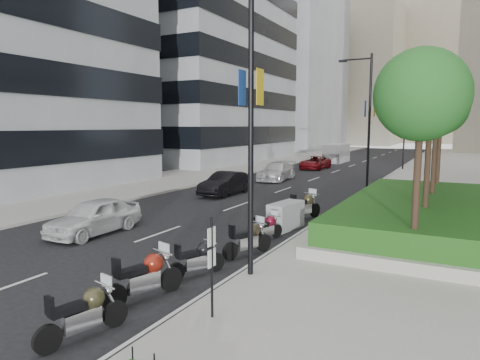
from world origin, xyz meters
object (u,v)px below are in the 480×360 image
Objects in this scene: car_a at (94,216)px; motorcycle_3 at (249,239)px; lamp_post_0 at (246,107)px; motorcycle_5 at (286,216)px; lamp_post_2 at (403,120)px; delivery_van at (336,154)px; motorcycle_0 at (85,313)px; car_d at (315,163)px; motorcycle_4 at (267,228)px; car_b at (226,183)px; motorcycle_1 at (145,276)px; motorcycle_6 at (304,206)px; motorcycle_2 at (198,258)px; car_c at (277,171)px; parking_sign at (212,262)px; lamp_post_1 at (367,117)px.

motorcycle_3 is at bearing 2.05° from car_a.
lamp_post_0 reaches higher than motorcycle_5.
delivery_van is at bearing 142.53° from lamp_post_2.
lamp_post_2 is 4.22× the size of motorcycle_0.
lamp_post_0 is 1.85× the size of car_d.
car_a is at bearing 122.41° from motorcycle_4.
lamp_post_0 is at bearing -56.04° from car_b.
motorcycle_0 is 0.91× the size of motorcycle_1.
car_a is at bearing 167.69° from lamp_post_0.
motorcycle_1 is at bearing -81.08° from delivery_van.
lamp_post_2 is 26.91m from motorcycle_6.
delivery_van is (-7.54, 39.45, 0.46)m from motorcycle_3.
delivery_van is (-7.10, 42.01, 0.51)m from motorcycle_2.
car_a reaches higher than car_c.
lamp_post_2 is 3.60× the size of parking_sign.
car_c is at bearing 110.57° from lamp_post_0.
parking_sign is 9.92m from car_a.
lamp_post_2 is 2.05× the size of car_a.
car_a is at bearing 57.86° from motorcycle_0.
motorcycle_1 is 1.09× the size of motorcycle_3.
lamp_post_2 reaches higher than car_a.
car_a is at bearing -103.57° from lamp_post_2.
car_c is (-6.82, 26.71, 0.17)m from motorcycle_0.
car_a is 0.85× the size of car_c.
delivery_van is at bearing 109.07° from lamp_post_1.
car_b is at bearing 52.55° from motorcycle_3.
motorcycle_0 is 0.44× the size of car_d.
parking_sign is 1.05× the size of motorcycle_6.
delivery_van reaches higher than motorcycle_3.
motorcycle_4 is at bearing 12.30° from motorcycle_1.
motorcycle_2 is at bearing 10.42° from motorcycle_1.
motorcycle_4 is (-1.13, -12.91, -4.55)m from lamp_post_1.
parking_sign is at bearing -78.35° from delivery_van.
parking_sign is 1.20× the size of motorcycle_5.
lamp_post_0 is 4.67× the size of motorcycle_2.
motorcycle_6 is at bearing -92.39° from lamp_post_2.
motorcycle_5 is (-0.25, 4.16, 0.00)m from motorcycle_3.
parking_sign reaches higher than motorcycle_0.
lamp_post_1 is 4.16× the size of motorcycle_3.
delivery_van is at bearing 24.76° from motorcycle_4.
car_a is (-6.45, 4.42, 0.10)m from motorcycle_1.
parking_sign is at bearing -88.12° from lamp_post_1.
car_d is (-7.03, 26.10, 0.07)m from motorcycle_5.
parking_sign reaches higher than car_c.
delivery_van reaches higher than car_b.
car_c is at bearing 149.46° from lamp_post_1.
motorcycle_2 is (0.01, 4.36, -0.03)m from motorcycle_0.
delivery_van is (-7.09, 46.36, 0.48)m from motorcycle_0.
motorcycle_5 is 0.41× the size of car_c.
lamp_post_1 is 4.67× the size of motorcycle_2.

